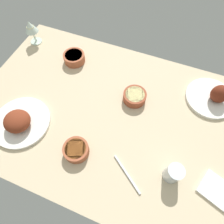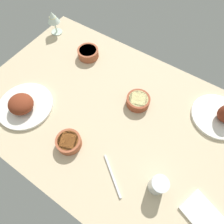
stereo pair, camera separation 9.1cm
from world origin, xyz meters
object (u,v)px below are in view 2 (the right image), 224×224
object	(u,v)px
bowl_potatoes	(138,101)
wine_glass	(53,18)
plate_near_viewer	(23,105)
bowl_pasta	(88,53)
water_tumbler	(158,185)
plate_far_side	(221,115)
folded_napkin	(207,219)
bowl_soup	(69,142)
fork_loose	(113,176)

from	to	relation	value
bowl_potatoes	wine_glass	xyz separation A→B (cm)	(69.95, -17.89, 7.41)
plate_near_viewer	bowl_pasta	size ratio (longest dim) A/B	2.27
plate_near_viewer	water_tumbler	world-z (taller)	water_tumbler
plate_far_side	wine_glass	xyz separation A→B (cm)	(106.90, -3.53, 7.01)
plate_far_side	folded_napkin	xyz separation A→B (cm)	(-10.26, 44.60, -2.31)
plate_near_viewer	folded_napkin	world-z (taller)	plate_near_viewer
bowl_potatoes	bowl_soup	bearing A→B (deg)	67.34
water_tumbler	wine_glass	bearing A→B (deg)	-26.76
plate_near_viewer	bowl_pasta	xyz separation A→B (cm)	(-5.08, -45.66, -0.13)
bowl_soup	fork_loose	xyz separation A→B (cm)	(-23.91, 0.97, -2.09)
fork_loose	bowl_pasta	bearing A→B (deg)	-9.10
plate_far_side	wine_glass	bearing A→B (deg)	-1.89
wine_glass	plate_far_side	bearing A→B (deg)	178.11
bowl_pasta	bowl_potatoes	bearing A→B (deg)	163.00
bowl_potatoes	bowl_pasta	bearing A→B (deg)	-17.00
bowl_potatoes	bowl_soup	xyz separation A→B (cm)	(14.89, 35.66, -0.03)
bowl_potatoes	water_tumbler	bearing A→B (deg)	130.46
folded_napkin	water_tumbler	bearing A→B (deg)	0.68
water_tumbler	fork_loose	distance (cm)	18.56
bowl_soup	water_tumbler	distance (cm)	41.28
bowl_potatoes	bowl_pasta	xyz separation A→B (cm)	(40.37, -12.35, 0.15)
plate_near_viewer	wine_glass	size ratio (longest dim) A/B	1.95
bowl_pasta	plate_far_side	bearing A→B (deg)	-178.51
water_tumbler	plate_near_viewer	bearing A→B (deg)	2.26
folded_napkin	plate_far_side	bearing A→B (deg)	-77.05
bowl_soup	folded_napkin	bearing A→B (deg)	-175.01
plate_far_side	wine_glass	distance (cm)	107.19
plate_far_side	bowl_soup	size ratio (longest dim) A/B	2.21
water_tumbler	folded_napkin	size ratio (longest dim) A/B	0.51
bowl_potatoes	bowl_pasta	distance (cm)	42.22
bowl_potatoes	wine_glass	world-z (taller)	wine_glass
bowl_potatoes	bowl_soup	size ratio (longest dim) A/B	1.04
plate_near_viewer	water_tumbler	distance (cm)	71.54
bowl_soup	wine_glass	size ratio (longest dim) A/B	0.80
folded_napkin	wine_glass	bearing A→B (deg)	-22.33
bowl_pasta	water_tumbler	bearing A→B (deg)	147.16
folded_napkin	bowl_pasta	bearing A→B (deg)	-25.93
bowl_soup	plate_near_viewer	bearing A→B (deg)	-4.39
plate_near_viewer	wine_glass	bearing A→B (deg)	-64.44
bowl_potatoes	folded_napkin	distance (cm)	56.10
bowl_potatoes	plate_far_side	bearing A→B (deg)	-158.76
bowl_soup	water_tumbler	size ratio (longest dim) A/B	1.19
plate_far_side	bowl_pasta	bearing A→B (deg)	1.49
plate_near_viewer	fork_loose	size ratio (longest dim) A/B	1.47
plate_near_viewer	wine_glass	xyz separation A→B (cm)	(24.49, -51.21, 7.13)
plate_far_side	bowl_potatoes	world-z (taller)	plate_far_side
folded_napkin	plate_near_viewer	bearing A→B (deg)	1.90
bowl_soup	plate_far_side	bearing A→B (deg)	-136.02
plate_far_side	fork_loose	world-z (taller)	plate_far_side
bowl_potatoes	folded_napkin	bearing A→B (deg)	147.36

